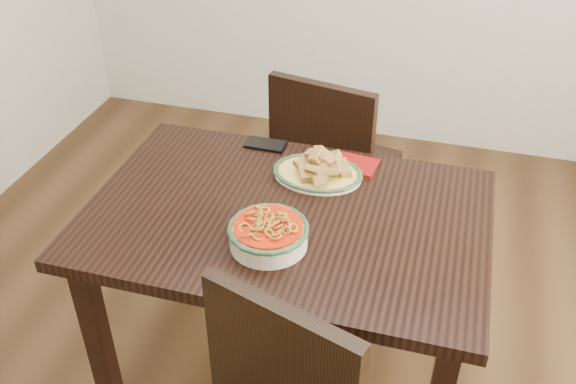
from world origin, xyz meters
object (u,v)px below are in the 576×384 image
(fish_plate, at_px, (318,165))
(smartphone, at_px, (266,144))
(dining_table, at_px, (286,238))
(noodle_bowl, at_px, (268,232))
(chair_far, at_px, (330,162))

(fish_plate, bearing_deg, smartphone, 147.94)
(dining_table, bearing_deg, fish_plate, 78.08)
(noodle_bowl, height_order, smartphone, noodle_bowl)
(dining_table, bearing_deg, noodle_bowl, -92.27)
(chair_far, xyz_separation_m, fish_plate, (0.06, -0.48, 0.30))
(chair_far, distance_m, fish_plate, 0.57)
(fish_plate, xyz_separation_m, noodle_bowl, (-0.05, -0.37, -0.00))
(chair_far, relative_size, fish_plate, 3.16)
(chair_far, bearing_deg, smartphone, 76.80)
(dining_table, relative_size, chair_far, 1.33)
(fish_plate, bearing_deg, dining_table, -101.92)
(dining_table, distance_m, fish_plate, 0.26)
(dining_table, bearing_deg, smartphone, 116.56)
(smartphone, bearing_deg, dining_table, -62.33)
(fish_plate, relative_size, smartphone, 2.06)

